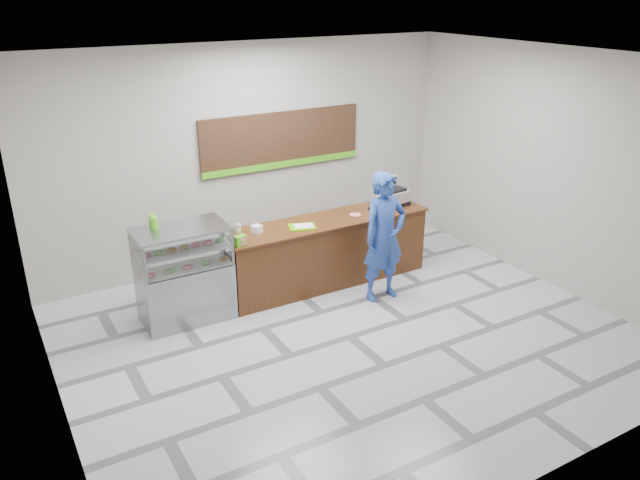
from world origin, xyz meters
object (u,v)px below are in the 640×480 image
cash_register (391,194)px  customer (384,237)px  display_case (184,274)px  sales_counter (326,251)px  serving_tray (302,227)px

cash_register → customer: 1.24m
display_case → cash_register: 3.52m
sales_counter → cash_register: cash_register is taller
display_case → serving_tray: bearing=-3.1°
sales_counter → cash_register: (1.26, 0.11, 0.67)m
sales_counter → serving_tray: bearing=-168.4°
display_case → customer: (2.69, -0.82, 0.27)m
cash_register → customer: bearing=-137.1°
display_case → customer: 2.83m
serving_tray → customer: 1.18m
sales_counter → display_case: bearing=-180.0°
sales_counter → cash_register: bearing=5.1°
cash_register → customer: customer is taller
sales_counter → serving_tray: serving_tray is taller
serving_tray → customer: customer is taller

